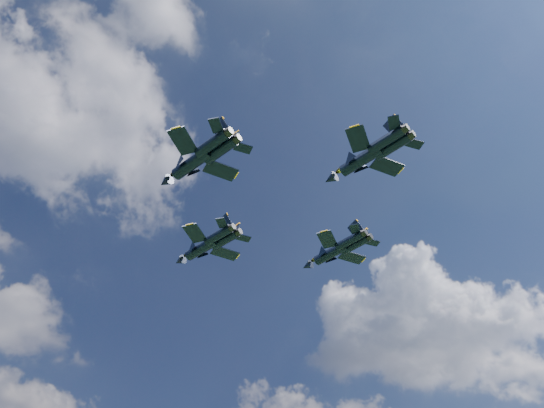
{
  "coord_description": "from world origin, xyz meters",
  "views": [
    {
      "loc": [
        -26.4,
        -51.24,
        8.13
      ],
      "look_at": [
        7.02,
        -0.05,
        64.57
      ],
      "focal_mm": 35.0,
      "sensor_mm": 36.0,
      "label": 1
    }
  ],
  "objects_px": {
    "jet_lead": "(200,249)",
    "jet_right": "(329,254)",
    "jet_left": "(190,165)",
    "jet_slot": "(358,161)"
  },
  "relations": [
    {
      "from": "jet_lead",
      "to": "jet_slot",
      "type": "relative_size",
      "value": 1.02
    },
    {
      "from": "jet_lead",
      "to": "jet_left",
      "type": "height_order",
      "value": "jet_lead"
    },
    {
      "from": "jet_right",
      "to": "jet_lead",
      "type": "bearing_deg",
      "value": 138.83
    },
    {
      "from": "jet_lead",
      "to": "jet_left",
      "type": "relative_size",
      "value": 0.99
    },
    {
      "from": "jet_right",
      "to": "jet_slot",
      "type": "xyz_separation_m",
      "value": [
        -10.8,
        -20.77,
        -1.14
      ]
    },
    {
      "from": "jet_left",
      "to": "jet_right",
      "type": "xyz_separation_m",
      "value": [
        30.96,
        7.68,
        1.88
      ]
    },
    {
      "from": "jet_right",
      "to": "jet_slot",
      "type": "distance_m",
      "value": 23.44
    },
    {
      "from": "jet_left",
      "to": "jet_slot",
      "type": "height_order",
      "value": "jet_slot"
    },
    {
      "from": "jet_left",
      "to": "jet_slot",
      "type": "relative_size",
      "value": 1.03
    },
    {
      "from": "jet_lead",
      "to": "jet_right",
      "type": "relative_size",
      "value": 1.03
    }
  ]
}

